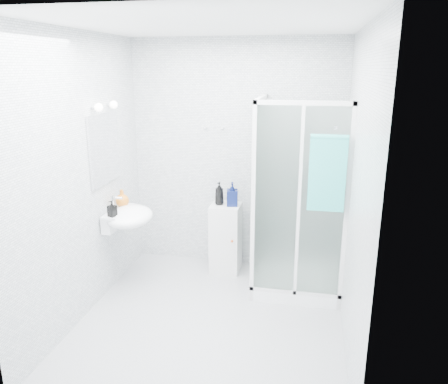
% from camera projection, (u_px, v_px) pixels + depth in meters
% --- Properties ---
extents(room, '(2.40, 2.60, 2.60)m').
position_uv_depth(room, '(210.00, 186.00, 3.74)').
color(room, silver).
rests_on(room, ground).
extents(shower_enclosure, '(0.90, 0.95, 2.00)m').
position_uv_depth(shower_enclosure, '(290.00, 249.00, 4.57)').
color(shower_enclosure, white).
rests_on(shower_enclosure, ground).
extents(wall_basin, '(0.46, 0.56, 0.35)m').
position_uv_depth(wall_basin, '(127.00, 217.00, 4.49)').
color(wall_basin, white).
rests_on(wall_basin, ground).
extents(mirror, '(0.02, 0.60, 0.70)m').
position_uv_depth(mirror, '(104.00, 149.00, 4.34)').
color(mirror, white).
rests_on(mirror, room).
extents(vanity_lights, '(0.10, 0.40, 0.08)m').
position_uv_depth(vanity_lights, '(106.00, 106.00, 4.21)').
color(vanity_lights, silver).
rests_on(vanity_lights, room).
extents(wall_hooks, '(0.23, 0.06, 0.03)m').
position_uv_depth(wall_hooks, '(214.00, 128.00, 4.88)').
color(wall_hooks, silver).
rests_on(wall_hooks, room).
extents(storage_cabinet, '(0.33, 0.36, 0.80)m').
position_uv_depth(storage_cabinet, '(226.00, 238.00, 4.99)').
color(storage_cabinet, silver).
rests_on(storage_cabinet, ground).
extents(hand_towel, '(0.33, 0.05, 0.70)m').
position_uv_depth(hand_towel, '(327.00, 172.00, 3.87)').
color(hand_towel, teal).
rests_on(hand_towel, shower_enclosure).
extents(shampoo_bottle_a, '(0.12, 0.12, 0.26)m').
position_uv_depth(shampoo_bottle_a, '(219.00, 193.00, 4.86)').
color(shampoo_bottle_a, black).
rests_on(shampoo_bottle_a, storage_cabinet).
extents(shampoo_bottle_b, '(0.14, 0.14, 0.27)m').
position_uv_depth(shampoo_bottle_b, '(232.00, 194.00, 4.83)').
color(shampoo_bottle_b, '#0B1443').
rests_on(shampoo_bottle_b, storage_cabinet).
extents(soap_dispenser_orange, '(0.16, 0.16, 0.18)m').
position_uv_depth(soap_dispenser_orange, '(122.00, 198.00, 4.59)').
color(soap_dispenser_orange, '#C36817').
rests_on(soap_dispenser_orange, wall_basin).
extents(soap_dispenser_black, '(0.10, 0.10, 0.16)m').
position_uv_depth(soap_dispenser_black, '(112.00, 209.00, 4.29)').
color(soap_dispenser_black, black).
rests_on(soap_dispenser_black, wall_basin).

